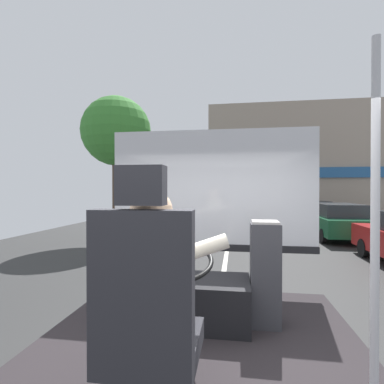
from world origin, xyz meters
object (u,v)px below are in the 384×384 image
Objects in this scene: bus_driver at (154,280)px; fare_box at (265,273)px; steering_console at (189,299)px; parked_car_charcoal at (312,212)px; driver_seat at (148,322)px; handrail_pole at (375,228)px; parked_car_green at (336,220)px.

fare_box is (0.68, 1.22, -0.28)m from bus_driver.
parked_car_charcoal is at bearing 72.61° from steering_console.
handrail_pole is at bearing 14.29° from driver_seat.
steering_console reaches higher than parked_car_charcoal.
parked_car_green is 5.27m from parked_car_charcoal.
handrail_pole is 11.64m from parked_car_green.
bus_driver is 0.85× the size of fare_box.
driver_seat is 0.21m from bus_driver.
driver_seat is at bearing -111.52° from parked_car_green.
driver_seat is at bearing -165.71° from handrail_pole.
driver_seat is 17.35m from parked_car_charcoal.
steering_console is at bearing -173.59° from fare_box.
handrail_pole is (1.15, -0.96, 0.79)m from steering_console.
handrail_pole is 16.80m from parked_car_charcoal.
driver_seat is at bearing -90.00° from steering_console.
fare_box is 0.22× the size of parked_car_charcoal.
handrail_pole reaches higher than bus_driver.
driver_seat is at bearing -90.00° from bus_driver.
parked_car_green reaches higher than parked_car_charcoal.
handrail_pole is at bearing -106.74° from parked_car_green.
fare_box is at bearing 6.41° from steering_console.
parked_car_green is (4.49, 10.14, -0.29)m from steering_console.
bus_driver is at bearing -170.99° from handrail_pole.
steering_console is 0.26× the size of parked_car_charcoal.
bus_driver is at bearing -90.00° from steering_console.
driver_seat is 1.21× the size of steering_console.
driver_seat is 1.50m from fare_box.
bus_driver is 0.72× the size of steering_console.
fare_box is (0.68, 1.33, -0.10)m from driver_seat.
fare_box is at bearing -105.11° from parked_car_charcoal.
handrail_pole reaches higher than parked_car_green.
fare_box reaches higher than parked_car_green.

